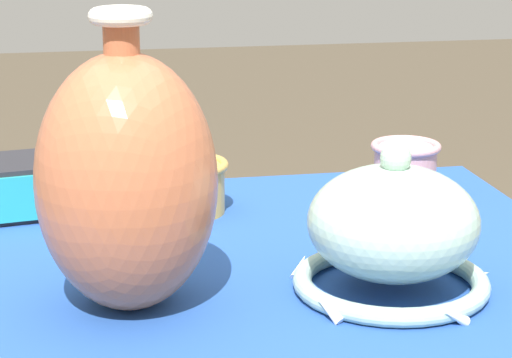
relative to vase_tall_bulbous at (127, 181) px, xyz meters
The scene contains 6 objects.
display_table 0.28m from the vase_tall_bulbous, 47.80° to the left, with size 0.98×0.74×0.78m.
vase_tall_bulbous is the anchor object (origin of this frame).
vase_dome_bell 0.31m from the vase_tall_bulbous, ahead, with size 0.23×0.24×0.18m.
mosaic_tile_box 0.41m from the vase_tall_bulbous, 109.53° to the left, with size 0.17×0.15×0.08m.
cup_wide_ochre 0.36m from the vase_tall_bulbous, 72.28° to the left, with size 0.12×0.12×0.08m.
cup_wide_rose 0.57m from the vase_tall_bulbous, 38.67° to the left, with size 0.11×0.11×0.08m.
Camera 1 is at (-0.16, -1.17, 1.23)m, focal length 70.00 mm.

